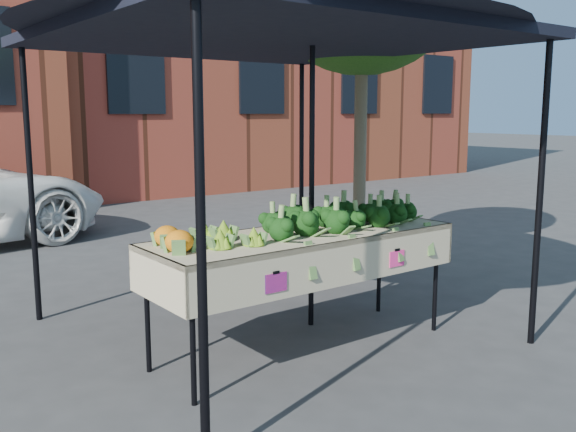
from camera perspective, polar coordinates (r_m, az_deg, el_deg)
The scene contains 8 objects.
ground at distance 4.77m, azimuth 1.59°, elevation -12.60°, with size 90.00×90.00×0.00m, color #313134.
table at distance 4.78m, azimuth 1.45°, elevation -6.83°, with size 2.40×0.81×0.90m.
canopy at distance 5.03m, azimuth -1.53°, elevation 4.64°, with size 3.16×3.16×2.74m, color black, non-canonical shape.
broccoli_heap at distance 4.92m, azimuth 4.86°, elevation 0.38°, with size 1.58×0.55×0.24m, color black.
romanesco_cluster at distance 4.31m, azimuth -5.74°, elevation -1.26°, with size 0.41×0.55×0.18m, color #8BAD27.
cauliflower_pair at distance 4.17m, azimuth -10.31°, elevation -1.87°, with size 0.21×0.41×0.16m, color orange.
street_tree at distance 6.66m, azimuth 6.58°, elevation 10.20°, with size 1.92×1.92×3.78m, color #1E4C14, non-canonical shape.
building_right at distance 18.87m, azimuth -5.76°, elevation 16.77°, with size 12.00×8.00×8.50m, color brown.
Camera 1 is at (-2.77, -3.45, 1.78)m, focal length 39.53 mm.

